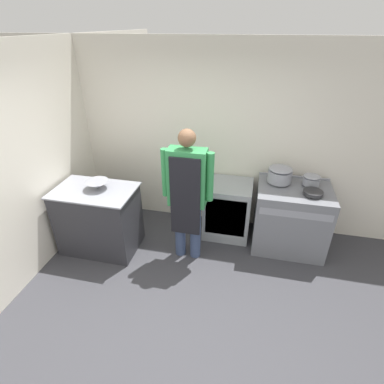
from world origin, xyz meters
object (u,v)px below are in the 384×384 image
at_px(stock_pot, 280,174).
at_px(saute_pan, 313,192).
at_px(person_cook, 187,190).
at_px(stove, 290,218).
at_px(mixing_bowl, 97,185).
at_px(fridge_unit, 228,209).
at_px(sauce_pot, 311,180).

bearing_deg(stock_pot, saute_pan, -32.57).
xyz_separation_m(person_cook, saute_pan, (1.53, 0.40, -0.07)).
height_order(stock_pot, saute_pan, stock_pot).
xyz_separation_m(stove, person_cook, (-1.34, -0.53, 0.57)).
relative_size(stove, person_cook, 0.53).
bearing_deg(stock_pot, mixing_bowl, -163.17).
distance_m(fridge_unit, sauce_pot, 1.23).
height_order(person_cook, sauce_pot, person_cook).
xyz_separation_m(person_cook, mixing_bowl, (-1.20, -0.04, -0.05)).
distance_m(mixing_bowl, saute_pan, 2.77).
height_order(person_cook, saute_pan, person_cook).
height_order(mixing_bowl, saute_pan, mixing_bowl).
distance_m(fridge_unit, mixing_bowl, 1.88).
bearing_deg(fridge_unit, saute_pan, -12.03).
distance_m(stove, person_cook, 1.55).
relative_size(stock_pot, saute_pan, 1.31).
bearing_deg(person_cook, stove, 21.65).
height_order(fridge_unit, person_cook, person_cook).
bearing_deg(sauce_pot, person_cook, -156.58).
xyz_separation_m(mixing_bowl, stock_pot, (2.32, 0.70, 0.07)).
bearing_deg(mixing_bowl, saute_pan, 9.18).
distance_m(person_cook, mixing_bowl, 1.20).
relative_size(person_cook, sauce_pot, 8.10).
xyz_separation_m(fridge_unit, sauce_pot, (1.08, 0.03, 0.60)).
relative_size(mixing_bowl, sauce_pot, 1.38).
height_order(stock_pot, sauce_pot, stock_pot).
bearing_deg(sauce_pot, stock_pot, -180.00).
bearing_deg(sauce_pot, fridge_unit, -178.28).
bearing_deg(fridge_unit, person_cook, -125.98).
distance_m(fridge_unit, person_cook, 0.99).
xyz_separation_m(stove, sauce_pot, (0.19, 0.13, 0.55)).
bearing_deg(mixing_bowl, person_cook, 1.84).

